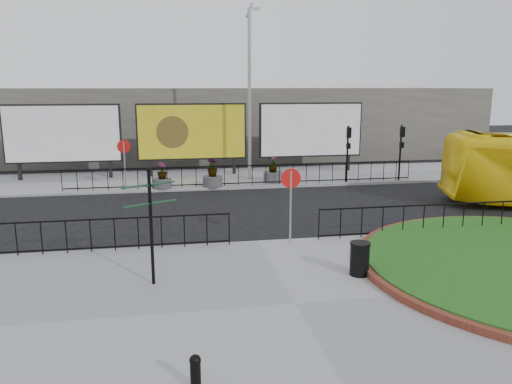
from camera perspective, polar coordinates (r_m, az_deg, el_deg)
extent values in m
plane|color=black|center=(16.72, 0.23, -5.96)|extent=(90.00, 90.00, 0.00)
cube|color=gray|center=(12.15, 4.50, -12.87)|extent=(30.00, 10.00, 0.12)
cube|color=gray|center=(28.26, -4.06, 1.59)|extent=(44.00, 6.00, 0.12)
cylinder|color=gray|center=(25.45, -14.77, 2.94)|extent=(0.07, 0.07, 2.40)
cylinder|color=#B10D0B|center=(25.32, -14.88, 5.06)|extent=(0.64, 0.03, 0.64)
cylinder|color=white|center=(25.34, -14.88, 5.07)|extent=(0.50, 0.03, 0.50)
cylinder|color=gray|center=(16.19, 3.97, -1.74)|extent=(0.07, 0.07, 2.40)
cylinder|color=#B10D0B|center=(15.99, 4.02, 1.56)|extent=(0.64, 0.03, 0.64)
cylinder|color=white|center=(16.01, 4.00, 1.58)|extent=(0.50, 0.03, 0.50)
cube|color=black|center=(30.12, -25.40, 2.18)|extent=(0.18, 0.18, 1.00)
cube|color=black|center=(29.20, -16.29, 2.59)|extent=(0.18, 0.18, 1.00)
cube|color=black|center=(29.33, -21.21, 6.24)|extent=(6.20, 0.25, 3.20)
cube|color=white|center=(29.17, -21.27, 6.21)|extent=(6.00, 0.06, 3.00)
cube|color=black|center=(29.04, -11.97, 2.76)|extent=(0.18, 0.18, 1.00)
cube|color=black|center=(29.25, -2.52, 3.08)|extent=(0.18, 0.18, 1.00)
cube|color=black|center=(28.80, -7.33, 6.86)|extent=(6.20, 0.25, 3.20)
cube|color=gold|center=(28.64, -7.32, 6.83)|extent=(6.00, 0.06, 3.00)
cube|color=black|center=(29.61, 1.71, 3.19)|extent=(0.18, 0.18, 1.00)
cube|color=black|center=(30.93, 10.47, 3.38)|extent=(0.18, 0.18, 1.00)
cube|color=black|center=(29.94, 6.27, 7.08)|extent=(6.20, 0.25, 3.20)
cube|color=white|center=(29.79, 6.35, 7.05)|extent=(6.00, 0.06, 3.00)
cylinder|color=gray|center=(27.01, -0.76, 10.87)|extent=(0.18, 0.18, 9.00)
cylinder|color=gray|center=(27.27, -0.78, 20.05)|extent=(0.43, 0.10, 0.77)
cube|color=gray|center=(27.34, -0.01, 20.24)|extent=(0.35, 0.15, 0.12)
cylinder|color=black|center=(26.96, 10.39, 4.28)|extent=(0.10, 0.10, 3.00)
cube|color=black|center=(26.72, 10.57, 6.68)|extent=(0.22, 0.18, 0.55)
cube|color=black|center=(26.80, 10.52, 5.19)|extent=(0.20, 0.16, 0.30)
cylinder|color=black|center=(28.14, 16.15, 4.32)|extent=(0.10, 0.10, 3.00)
cube|color=black|center=(27.91, 16.40, 6.62)|extent=(0.22, 0.18, 0.55)
cube|color=black|center=(27.98, 16.31, 5.20)|extent=(0.20, 0.16, 0.30)
cube|color=#656158|center=(37.86, -5.70, 7.93)|extent=(40.00, 10.00, 5.00)
cylinder|color=black|center=(13.00, -11.89, -4.11)|extent=(0.08, 0.08, 2.98)
sphere|color=black|center=(12.66, -12.19, 2.60)|extent=(0.13, 0.13, 0.13)
cube|color=black|center=(12.60, -13.67, 0.61)|extent=(0.69, 0.41, 0.03)
cube|color=black|center=(12.92, -10.69, 1.02)|extent=(0.66, 0.49, 0.03)
cube|color=black|center=(12.67, -13.50, -1.53)|extent=(0.67, 0.46, 0.03)
cube|color=black|center=(12.97, -10.49, -1.08)|extent=(0.69, 0.41, 0.03)
cylinder|color=black|center=(9.05, -6.93, -20.04)|extent=(0.18, 0.18, 0.51)
sphere|color=black|center=(8.91, -6.97, -18.56)|extent=(0.20, 0.20, 0.20)
cylinder|color=black|center=(13.93, 11.76, -7.59)|extent=(0.52, 0.52, 0.86)
cylinder|color=black|center=(13.78, 11.84, -5.79)|extent=(0.56, 0.56, 0.06)
cylinder|color=#4C4C4F|center=(25.52, -10.64, 0.96)|extent=(0.92, 0.92, 0.48)
imported|color=#1D4713|center=(25.40, -10.70, 2.42)|extent=(0.66, 0.66, 0.84)
cylinder|color=#4C4C4F|center=(25.60, -4.97, 1.22)|extent=(1.01, 1.01, 0.53)
imported|color=#1D4713|center=(25.47, -5.00, 2.85)|extent=(0.71, 0.71, 0.95)
cylinder|color=#4C4C4F|center=(26.74, 1.96, 1.72)|extent=(1.02, 1.02, 0.53)
imported|color=#1D4713|center=(26.62, 1.97, 3.22)|extent=(0.59, 0.59, 0.89)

